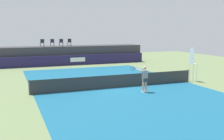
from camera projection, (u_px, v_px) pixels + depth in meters
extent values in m
plane|color=#6B7F51|center=(104.00, 80.00, 22.49)|extent=(48.00, 48.00, 0.00)
cube|color=#16597A|center=(118.00, 87.00, 19.73)|extent=(12.00, 22.00, 0.00)
cube|color=#231E4C|center=(74.00, 60.00, 32.07)|extent=(18.00, 0.20, 1.20)
cube|color=white|center=(78.00, 60.00, 32.11)|extent=(1.80, 0.02, 0.50)
cube|color=#38383D|center=(71.00, 55.00, 33.65)|extent=(18.00, 2.80, 2.20)
cylinder|color=#1E232D|center=(44.00, 45.00, 32.36)|extent=(0.04, 0.04, 0.44)
cylinder|color=#1E232D|center=(40.00, 45.00, 32.20)|extent=(0.04, 0.04, 0.44)
cylinder|color=#1E232D|center=(44.00, 45.00, 31.99)|extent=(0.04, 0.04, 0.44)
cylinder|color=#1E232D|center=(41.00, 45.00, 31.84)|extent=(0.04, 0.04, 0.44)
cube|color=#1E232D|center=(42.00, 43.00, 32.06)|extent=(0.46, 0.46, 0.03)
cube|color=#1E232D|center=(42.00, 41.00, 31.84)|extent=(0.44, 0.04, 0.42)
cylinder|color=#1E232D|center=(54.00, 44.00, 32.96)|extent=(0.04, 0.04, 0.44)
cylinder|color=#1E232D|center=(50.00, 44.00, 32.84)|extent=(0.04, 0.04, 0.44)
cylinder|color=#1E232D|center=(54.00, 44.00, 32.57)|extent=(0.04, 0.04, 0.44)
cylinder|color=#1E232D|center=(51.00, 45.00, 32.46)|extent=(0.04, 0.04, 0.44)
cube|color=#1E232D|center=(52.00, 42.00, 32.67)|extent=(0.47, 0.47, 0.03)
cube|color=#1E232D|center=(52.00, 41.00, 32.44)|extent=(0.44, 0.06, 0.42)
cylinder|color=#1E232D|center=(62.00, 44.00, 33.07)|extent=(0.04, 0.04, 0.44)
cylinder|color=#1E232D|center=(59.00, 44.00, 32.93)|extent=(0.04, 0.04, 0.44)
cylinder|color=#1E232D|center=(63.00, 44.00, 32.69)|extent=(0.04, 0.04, 0.44)
cylinder|color=#1E232D|center=(60.00, 44.00, 32.56)|extent=(0.04, 0.04, 0.44)
cube|color=#1E232D|center=(61.00, 42.00, 32.78)|extent=(0.45, 0.45, 0.03)
cube|color=#1E232D|center=(61.00, 41.00, 32.55)|extent=(0.44, 0.04, 0.42)
cylinder|color=#1E232D|center=(70.00, 44.00, 33.71)|extent=(0.04, 0.04, 0.44)
cylinder|color=#1E232D|center=(67.00, 44.00, 33.54)|extent=(0.04, 0.04, 0.44)
cylinder|color=#1E232D|center=(71.00, 44.00, 33.34)|extent=(0.04, 0.04, 0.44)
cylinder|color=#1E232D|center=(68.00, 44.00, 33.18)|extent=(0.04, 0.04, 0.44)
cube|color=#1E232D|center=(69.00, 42.00, 33.41)|extent=(0.46, 0.46, 0.03)
cube|color=#1E232D|center=(70.00, 40.00, 33.19)|extent=(0.44, 0.05, 0.42)
cylinder|color=white|center=(197.00, 73.00, 21.93)|extent=(0.04, 0.04, 1.40)
cylinder|color=white|center=(194.00, 72.00, 22.30)|extent=(0.04, 0.04, 1.40)
cylinder|color=white|center=(193.00, 73.00, 21.78)|extent=(0.04, 0.04, 1.40)
cylinder|color=white|center=(190.00, 73.00, 22.14)|extent=(0.04, 0.04, 1.40)
cube|color=white|center=(194.00, 64.00, 21.93)|extent=(0.45, 0.45, 0.03)
cube|color=white|center=(192.00, 56.00, 21.75)|extent=(0.04, 0.44, 1.33)
cube|color=#2D2D2D|center=(118.00, 81.00, 19.66)|extent=(12.40, 0.02, 0.95)
cylinder|color=#4C4C51|center=(29.00, 87.00, 17.41)|extent=(0.10, 0.10, 1.00)
cylinder|color=#4C4C51|center=(188.00, 76.00, 21.89)|extent=(0.10, 0.10, 1.00)
cube|color=white|center=(146.00, 91.00, 18.33)|extent=(0.19, 0.28, 0.10)
cylinder|color=tan|center=(146.00, 85.00, 18.27)|extent=(0.14, 0.14, 0.82)
cube|color=white|center=(143.00, 92.00, 18.19)|extent=(0.19, 0.28, 0.10)
cylinder|color=tan|center=(143.00, 85.00, 18.12)|extent=(0.14, 0.14, 0.82)
cube|color=#333338|center=(145.00, 80.00, 18.14)|extent=(0.39, 0.30, 0.24)
cube|color=gray|center=(145.00, 75.00, 18.09)|extent=(0.40, 0.29, 0.56)
sphere|color=tan|center=(145.00, 68.00, 18.02)|extent=(0.22, 0.22, 0.22)
cylinder|color=tan|center=(147.00, 75.00, 18.24)|extent=(0.09, 0.09, 0.60)
cylinder|color=tan|center=(139.00, 70.00, 18.11)|extent=(0.25, 0.61, 0.14)
cylinder|color=black|center=(135.00, 69.00, 18.44)|extent=(0.30, 0.11, 0.03)
torus|color=black|center=(132.00, 68.00, 18.67)|extent=(0.30, 0.11, 0.30)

